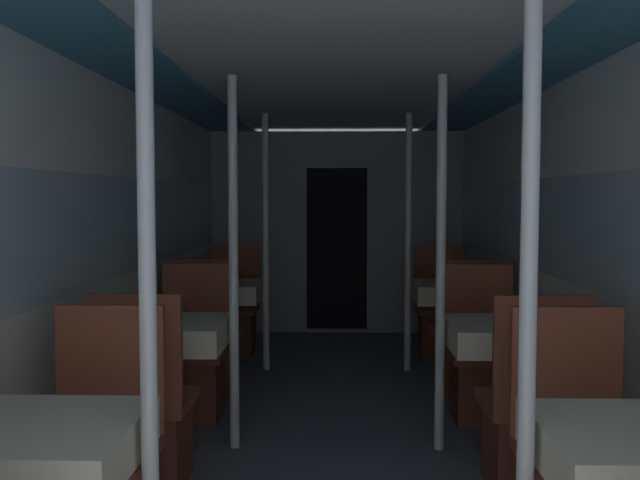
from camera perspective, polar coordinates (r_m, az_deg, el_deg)
wall_left at (r=4.52m, az=-16.09°, el=-1.18°), size 0.05×8.33×2.13m
wall_right at (r=4.52m, az=18.68°, el=-1.23°), size 0.05×8.33×2.13m
ceiling_panel at (r=4.36m, az=1.31°, el=13.05°), size 2.71×8.33×0.07m
bulkhead_far at (r=7.57m, az=1.32°, el=0.56°), size 2.65×0.09×2.13m
dining_table_left_0 at (r=2.53m, az=-21.87°, el=-15.88°), size 0.63×0.63×0.74m
support_pole_left_0 at (r=2.31m, az=-13.71°, el=-6.28°), size 0.06×0.06×2.13m
dining_table_left_1 at (r=4.23m, az=-11.89°, el=-7.86°), size 0.63×0.63×0.74m
chair_left_near_1 at (r=3.78m, az=-13.88°, el=-14.47°), size 0.46×0.46×1.00m
chair_left_far_1 at (r=4.85m, az=-10.26°, el=-10.36°), size 0.46×0.46×1.00m
support_pole_left_1 at (r=4.10m, az=-7.00°, el=-1.93°), size 0.06×0.06×2.13m
dining_table_left_2 at (r=6.02m, az=-7.86°, el=-4.43°), size 0.63×0.63×0.74m
chair_left_near_2 at (r=5.52m, az=-8.79°, el=-8.64°), size 0.46×0.46×1.00m
chair_left_far_2 at (r=6.63m, az=-7.03°, el=-6.56°), size 0.46×0.46×1.00m
support_pole_left_2 at (r=5.93m, az=-4.41°, el=-0.23°), size 0.06×0.06×2.13m
support_pole_right_0 at (r=2.30m, az=16.17°, el=-6.33°), size 0.06×0.06×2.13m
dining_table_right_1 at (r=4.23m, az=14.45°, el=-7.90°), size 0.63×0.63×0.74m
chair_right_near_1 at (r=3.78m, az=16.40°, el=-14.52°), size 0.46×0.46×1.00m
chair_right_far_1 at (r=4.85m, az=12.83°, el=-10.40°), size 0.46×0.46×1.00m
support_pole_right_1 at (r=4.10m, az=9.57°, el=-1.95°), size 0.06×0.06×2.13m
dining_table_right_2 at (r=6.02m, az=10.46°, el=-4.45°), size 0.63×0.63×0.74m
chair_right_near_2 at (r=5.52m, az=11.37°, el=-8.67°), size 0.46×0.46×1.00m
chair_right_far_2 at (r=6.63m, az=9.64°, el=-6.59°), size 0.46×0.46×1.00m
support_pole_right_2 at (r=5.93m, az=7.02°, el=-0.24°), size 0.06×0.06×2.13m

